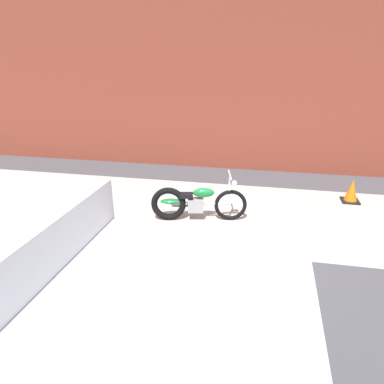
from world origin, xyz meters
TOP-DOWN VIEW (x-y plane):
  - ground_plane at (0.00, 0.00)m, footprint 80.00×80.00m
  - sidewalk_slab at (0.00, 1.75)m, footprint 36.00×3.50m
  - brick_building_wall at (0.00, 5.20)m, footprint 36.00×0.50m
  - motorcycle_green at (-0.45, 1.20)m, footprint 1.99×0.66m
  - traffic_cone at (3.07, 2.90)m, footprint 0.40×0.40m

SIDE VIEW (x-z plane):
  - ground_plane at x=0.00m, z-range 0.00..0.00m
  - sidewalk_slab at x=0.00m, z-range 0.00..0.01m
  - traffic_cone at x=3.07m, z-range -0.03..0.52m
  - motorcycle_green at x=-0.45m, z-range -0.12..0.91m
  - brick_building_wall at x=0.00m, z-range 0.00..6.25m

